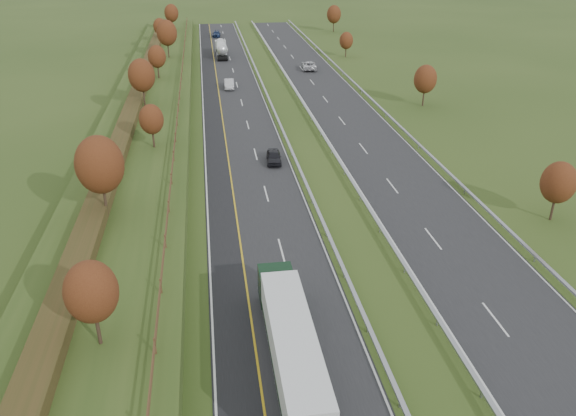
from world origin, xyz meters
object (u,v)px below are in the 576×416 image
object	(u,v)px
car_silver_mid	(229,84)
road_tanker	(221,48)
car_dark_near	(274,157)
car_oncoming	(309,65)
box_lorry	(291,342)
car_small_far	(216,34)

from	to	relation	value
car_silver_mid	road_tanker	bearing A→B (deg)	92.16
car_dark_near	car_oncoming	size ratio (longest dim) A/B	0.72
road_tanker	car_silver_mid	bearing A→B (deg)	-89.64
road_tanker	car_dark_near	distance (m)	65.85
box_lorry	car_oncoming	distance (m)	87.34
car_silver_mid	car_small_far	distance (m)	55.47
road_tanker	car_silver_mid	distance (m)	28.86
box_lorry	road_tanker	size ratio (longest dim) A/B	1.45
car_small_far	car_oncoming	distance (m)	45.96
car_small_far	car_oncoming	bearing A→B (deg)	-63.85
road_tanker	car_dark_near	size ratio (longest dim) A/B	2.62
car_silver_mid	car_small_far	size ratio (longest dim) A/B	0.97
box_lorry	car_silver_mid	xyz separation A→B (m)	(-0.03, 72.80, -1.50)
road_tanker	car_oncoming	distance (m)	23.34
box_lorry	car_oncoming	bearing A→B (deg)	78.90
road_tanker	car_small_far	size ratio (longest dim) A/B	2.29
box_lorry	car_dark_near	bearing A→B (deg)	84.59
road_tanker	box_lorry	bearing A→B (deg)	-89.88
road_tanker	car_silver_mid	size ratio (longest dim) A/B	2.35
box_lorry	car_oncoming	size ratio (longest dim) A/B	2.75
road_tanker	car_dark_near	xyz separation A→B (m)	(3.61, -65.74, -1.09)
car_small_far	car_oncoming	size ratio (longest dim) A/B	0.83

